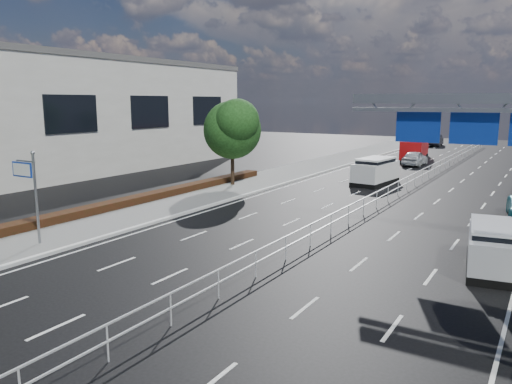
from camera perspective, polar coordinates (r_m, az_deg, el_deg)
The scene contains 14 objects.
ground at distance 17.66m, azimuth -2.75°, elevation -11.21°, with size 160.00×160.00×0.00m, color black.
sidewalk_near at distance 25.59m, azimuth -24.77°, elevation -5.16°, with size 5.00×140.00×0.14m, color slate.
kerb_near at distance 23.61m, azimuth -21.33°, elevation -6.15°, with size 0.25×140.00×0.15m, color silver.
median_fence at distance 37.74m, azimuth 16.62°, elevation 0.81°, with size 0.05×85.00×1.02m.
hedge_near at distance 29.83m, azimuth -18.86°, elevation -2.07°, with size 1.00×36.00×0.44m, color black.
toilet_sign at distance 24.57m, azimuth -24.56°, elevation 1.12°, with size 1.62×0.18×4.34m.
overhead_gantry at distance 23.81m, azimuth 25.40°, elevation 7.24°, with size 10.24×0.38×7.45m.
near_building at distance 50.38m, azimuth -20.19°, elevation 8.02°, with size 12.00×38.00×10.00m, color beige.
near_tree_back at distance 38.05m, azimuth -2.69°, elevation 7.50°, with size 4.84×4.51×6.69m.
white_minivan at distance 40.50m, azimuth 13.49°, elevation 2.32°, with size 2.59×5.05×2.11m.
red_bus at distance 59.02m, azimuth 17.71°, elevation 4.97°, with size 3.51×9.67×2.82m.
near_car_silver at distance 53.58m, azimuth 17.71°, elevation 3.71°, with size 1.81×4.49×1.53m, color silver.
near_car_dark at distance 78.17m, azimuth 19.77°, elevation 5.59°, with size 1.80×5.18×1.71m, color black.
silver_minivan at distance 21.47m, azimuth 25.57°, elevation -5.77°, with size 2.46×4.63×1.83m.
Camera 1 is at (9.19, -13.62, 6.48)m, focal length 35.00 mm.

